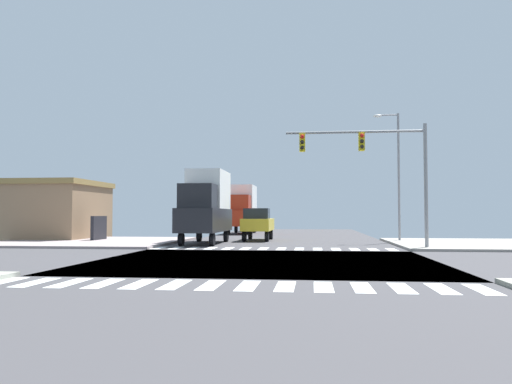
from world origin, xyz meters
TOP-DOWN VIEW (x-y plane):
  - ground at (0.00, 0.00)m, footprint 90.00×90.00m
  - sidewalk_corner_ne at (13.00, 12.00)m, footprint 12.00×12.00m
  - sidewalk_corner_nw at (-13.00, 12.00)m, footprint 12.00×12.00m
  - crosswalk_near at (-0.25, -7.30)m, footprint 13.50×2.00m
  - crosswalk_far at (-0.25, 7.30)m, footprint 13.50×2.00m
  - traffic_signal_mast at (5.19, 7.43)m, footprint 7.70×0.55m
  - street_lamp at (7.71, 14.84)m, footprint 1.78×0.32m
  - bank_building at (-19.83, 15.79)m, footprint 12.56×7.37m
  - sedan_nearside_1 at (-5.00, 36.10)m, footprint 1.80×4.30m
  - box_truck_farside_1 at (-5.00, 11.91)m, footprint 2.40×7.20m
  - box_truck_crossing_2 at (-5.00, 29.17)m, footprint 2.40×7.20m
  - pickup_queued_1 at (-2.00, 16.01)m, footprint 2.00×5.10m

SIDE VIEW (x-z plane):
  - ground at x=0.00m, z-range -0.05..0.00m
  - crosswalk_near at x=-0.25m, z-range 0.00..0.01m
  - crosswalk_far at x=-0.25m, z-range 0.00..0.01m
  - sidewalk_corner_ne at x=13.00m, z-range 0.00..0.14m
  - sidewalk_corner_nw at x=-13.00m, z-range 0.00..0.14m
  - sedan_nearside_1 at x=-5.00m, z-range 0.18..2.06m
  - pickup_queued_1 at x=-2.00m, z-range 0.12..2.47m
  - bank_building at x=-19.83m, z-range 0.01..4.46m
  - box_truck_farside_1 at x=-5.00m, z-range 0.14..4.99m
  - box_truck_crossing_2 at x=-5.00m, z-range 0.14..4.99m
  - traffic_signal_mast at x=5.19m, z-range 1.68..8.56m
  - street_lamp at x=7.71m, z-range 0.81..9.74m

